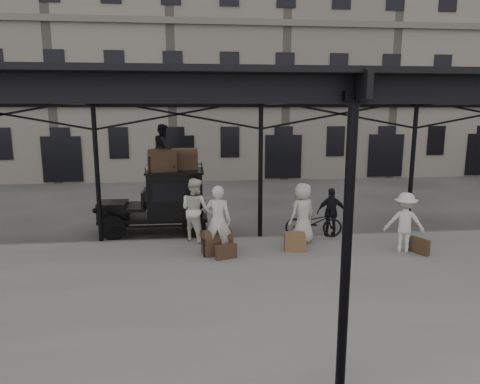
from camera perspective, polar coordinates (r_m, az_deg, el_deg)
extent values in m
plane|color=#383533|center=(12.11, 4.09, -9.31)|extent=(120.00, 120.00, 0.00)
cube|color=slate|center=(10.26, 6.07, -12.74)|extent=(28.00, 8.00, 0.15)
cylinder|color=black|center=(13.49, 2.74, 2.26)|extent=(0.14, 0.14, 4.30)
cylinder|color=black|center=(6.10, 13.94, -8.91)|extent=(0.14, 0.14, 4.30)
cube|color=black|center=(13.34, 2.84, 12.20)|extent=(22.00, 0.10, 0.45)
cube|color=black|center=(5.75, 15.03, 13.51)|extent=(22.00, 0.10, 0.45)
cube|color=black|center=(9.70, 6.26, 13.62)|extent=(22.50, 9.00, 0.08)
cube|color=silver|center=(9.71, 6.26, 14.04)|extent=(18.00, 7.00, 0.04)
cube|color=slate|center=(29.38, -2.05, 16.44)|extent=(64.00, 8.00, 14.00)
cylinder|color=black|center=(14.46, -16.55, -4.70)|extent=(0.80, 0.10, 0.80)
cylinder|color=black|center=(15.83, -15.61, -3.30)|extent=(0.80, 0.10, 0.80)
cylinder|color=black|center=(14.20, -6.16, -4.57)|extent=(0.80, 0.10, 0.80)
cylinder|color=black|center=(15.60, -6.15, -3.16)|extent=(0.80, 0.10, 0.80)
cube|color=black|center=(14.93, -11.36, -3.36)|extent=(3.60, 1.25, 0.12)
cube|color=black|center=(15.05, -16.53, -2.31)|extent=(0.90, 1.00, 0.55)
cube|color=black|center=(15.15, -18.27, -2.33)|extent=(0.06, 0.70, 0.55)
cube|color=black|center=(14.90, -13.52, -1.90)|extent=(0.70, 1.30, 0.10)
cube|color=black|center=(14.70, -8.57, -0.29)|extent=(1.80, 1.45, 1.55)
cube|color=black|center=(13.95, -8.72, -0.07)|extent=(1.40, 0.02, 0.60)
cube|color=black|center=(14.57, -8.65, 2.79)|extent=(1.90, 1.55, 0.06)
imported|color=beige|center=(11.94, -2.94, -3.82)|extent=(0.82, 0.64, 1.99)
imported|color=silver|center=(13.33, -6.05, -2.33)|extent=(1.21, 1.20, 1.97)
imported|color=#BDB7AD|center=(13.19, 8.35, -2.80)|extent=(1.08, 0.96, 1.86)
imported|color=black|center=(14.06, 12.10, -2.66)|extent=(0.96, 0.49, 1.58)
imported|color=silver|center=(13.14, 21.09, -3.78)|extent=(1.27, 0.99, 1.72)
imported|color=black|center=(13.93, 9.79, -4.01)|extent=(1.88, 0.85, 0.96)
imported|color=black|center=(14.40, -10.16, 5.86)|extent=(0.60, 0.76, 1.54)
cube|color=olive|center=(12.62, 7.33, -6.60)|extent=(0.66, 0.53, 0.50)
cube|color=#473421|center=(13.25, 22.78, -6.64)|extent=(0.39, 0.61, 0.45)
cube|color=#473421|center=(11.83, -1.86, -7.98)|extent=(0.61, 0.35, 0.40)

